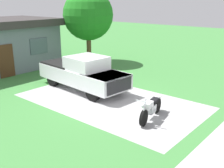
{
  "coord_description": "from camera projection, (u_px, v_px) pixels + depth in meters",
  "views": [
    {
      "loc": [
        -9.53,
        -8.16,
        4.77
      ],
      "look_at": [
        0.01,
        -0.11,
        0.9
      ],
      "focal_mm": 43.59,
      "sensor_mm": 36.0,
      "label": 1
    }
  ],
  "objects": [
    {
      "name": "pickup_truck",
      "position": [
        82.0,
        72.0,
        14.98
      ],
      "size": [
        2.44,
        5.76,
        1.9
      ],
      "color": "black",
      "rests_on": "ground"
    },
    {
      "name": "motorcycle",
      "position": [
        151.0,
        108.0,
        11.27
      ],
      "size": [
        2.19,
        0.79,
        1.09
      ],
      "color": "black",
      "rests_on": "ground"
    },
    {
      "name": "shade_tree",
      "position": [
        88.0,
        15.0,
        20.51
      ],
      "size": [
        3.8,
        3.8,
        5.59
      ],
      "color": "brown",
      "rests_on": "ground"
    },
    {
      "name": "ground_plane",
      "position": [
        110.0,
        101.0,
        13.4
      ],
      "size": [
        80.0,
        80.0,
        0.0
      ],
      "primitive_type": "plane",
      "color": "#41853E"
    },
    {
      "name": "driveway_pad",
      "position": [
        110.0,
        101.0,
        13.4
      ],
      "size": [
        5.13,
        8.97,
        0.01
      ],
      "primitive_type": "cube",
      "color": "#A9A9A9",
      "rests_on": "ground"
    }
  ]
}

